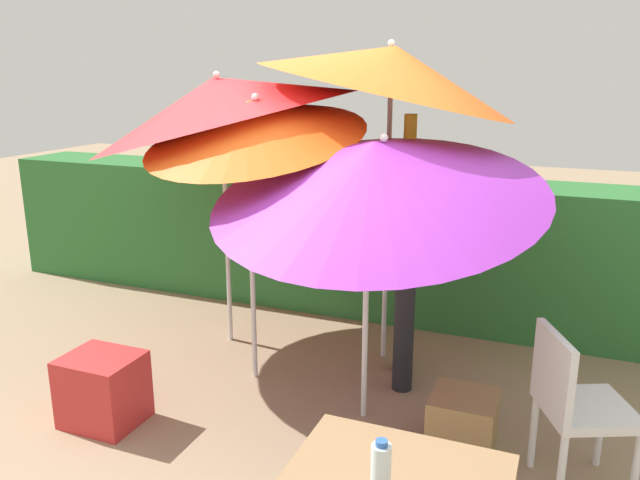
# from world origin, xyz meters

# --- Properties ---
(ground_plane) EXTENTS (24.00, 24.00, 0.00)m
(ground_plane) POSITION_xyz_m (0.00, 0.00, 0.00)
(ground_plane) COLOR #9E8466
(hedge_row) EXTENTS (8.00, 0.70, 1.26)m
(hedge_row) POSITION_xyz_m (0.00, 1.98, 0.63)
(hedge_row) COLOR #2D7033
(hedge_row) RESTS_ON ground_plane
(umbrella_rainbow) EXTENTS (1.90, 1.87, 2.59)m
(umbrella_rainbow) POSITION_xyz_m (0.23, 1.05, 2.17)
(umbrella_rainbow) COLOR silver
(umbrella_rainbow) RESTS_ON ground_plane
(umbrella_orange) EXTENTS (2.01, 2.03, 2.03)m
(umbrella_orange) POSITION_xyz_m (0.42, 0.13, 1.61)
(umbrella_orange) COLOR silver
(umbrella_orange) RESTS_ON ground_plane
(umbrella_yellow) EXTENTS (2.11, 2.07, 2.42)m
(umbrella_yellow) POSITION_xyz_m (-1.01, 0.81, 1.94)
(umbrella_yellow) COLOR silver
(umbrella_yellow) RESTS_ON ground_plane
(umbrella_navy) EXTENTS (1.51, 1.51, 2.20)m
(umbrella_navy) POSITION_xyz_m (-0.50, 0.34, 1.85)
(umbrella_navy) COLOR silver
(umbrella_navy) RESTS_ON ground_plane
(person_vendor) EXTENTS (0.30, 0.55, 1.88)m
(person_vendor) POSITION_xyz_m (0.48, 0.70, 0.93)
(person_vendor) COLOR black
(person_vendor) RESTS_ON ground_plane
(chair_plastic) EXTENTS (0.58, 0.58, 0.89)m
(chair_plastic) POSITION_xyz_m (1.61, -0.16, 0.51)
(chair_plastic) COLOR silver
(chair_plastic) RESTS_ON ground_plane
(cooler_box) EXTENTS (0.46, 0.39, 0.45)m
(cooler_box) POSITION_xyz_m (-1.13, -0.56, 0.22)
(cooler_box) COLOR red
(cooler_box) RESTS_ON ground_plane
(crate_cardboard) EXTENTS (0.38, 0.38, 0.33)m
(crate_cardboard) POSITION_xyz_m (1.03, 0.01, 0.17)
(crate_cardboard) COLOR #9E7A4C
(crate_cardboard) RESTS_ON ground_plane
(bottle_water) EXTENTS (0.07, 0.07, 0.24)m
(bottle_water) POSITION_xyz_m (0.99, -1.60, 0.87)
(bottle_water) COLOR silver
(bottle_water) RESTS_ON folding_table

